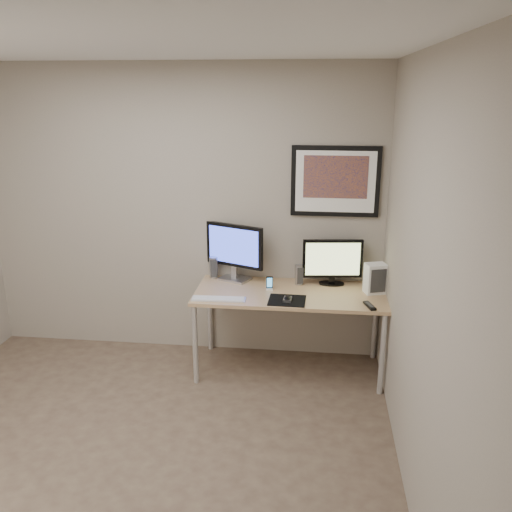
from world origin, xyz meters
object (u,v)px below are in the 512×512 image
object	(u,v)px
desk	(290,299)
monitor_tv	(332,261)
framed_art	(335,181)
phone_dock	(269,283)
fan_unit	(375,278)
speaker_left	(214,267)
keyboard	(218,299)
speaker_right	(299,275)
monitor_large	(234,250)

from	to	relation	value
desk	monitor_tv	world-z (taller)	monitor_tv
framed_art	phone_dock	size ratio (longest dim) A/B	6.27
monitor_tv	fan_unit	xyz separation A→B (m)	(0.36, -0.16, -0.09)
fan_unit	phone_dock	bearing A→B (deg)	163.45
monitor_tv	speaker_left	xyz separation A→B (m)	(-1.06, 0.06, -0.12)
framed_art	keyboard	xyz separation A→B (m)	(-0.92, -0.58, -0.88)
monitor_tv	speaker_right	world-z (taller)	monitor_tv
speaker_right	framed_art	bearing A→B (deg)	5.96
monitor_tv	speaker_right	distance (m)	0.31
speaker_right	desk	bearing A→B (deg)	-126.67
monitor_tv	keyboard	size ratio (longest dim) A/B	1.18
monitor_large	desk	bearing A→B (deg)	-3.24
speaker_right	keyboard	distance (m)	0.78
framed_art	phone_dock	bearing A→B (deg)	-150.64
monitor_tv	phone_dock	bearing A→B (deg)	-167.11
desk	fan_unit	distance (m)	0.74
framed_art	phone_dock	world-z (taller)	framed_art
desk	framed_art	distance (m)	1.07
desk	phone_dock	size ratio (longest dim) A/B	13.37
desk	phone_dock	world-z (taller)	phone_dock
monitor_tv	speaker_left	world-z (taller)	monitor_tv
desk	fan_unit	xyz separation A→B (m)	(0.71, 0.06, 0.19)
desk	phone_dock	xyz separation A→B (m)	(-0.18, 0.04, 0.13)
monitor_large	speaker_right	bearing A→B (deg)	18.26
desk	monitor_tv	distance (m)	0.50
monitor_tv	keyboard	world-z (taller)	monitor_tv
keyboard	fan_unit	xyz separation A→B (m)	(1.28, 0.31, 0.12)
speaker_right	fan_unit	xyz separation A→B (m)	(0.64, -0.14, 0.04)
framed_art	fan_unit	size ratio (longest dim) A/B	2.94
monitor_tv	speaker_left	bearing A→B (deg)	170.01
desk	fan_unit	bearing A→B (deg)	5.19
monitor_tv	keyboard	bearing A→B (deg)	-159.83
monitor_large	speaker_right	size ratio (longest dim) A/B	3.02
desk	speaker_left	size ratio (longest dim) A/B	8.17
speaker_left	speaker_right	xyz separation A→B (m)	(0.77, -0.08, -0.01)
monitor_tv	fan_unit	distance (m)	0.40
monitor_large	phone_dock	bearing A→B (deg)	-9.97
framed_art	monitor_large	xyz separation A→B (m)	(-0.86, -0.08, -0.61)
speaker_right	speaker_left	bearing A→B (deg)	155.62
speaker_right	phone_dock	world-z (taller)	speaker_right
monitor_large	keyboard	size ratio (longest dim) A/B	1.20
keyboard	framed_art	bearing A→B (deg)	30.06
monitor_large	monitor_tv	size ratio (longest dim) A/B	1.02
desk	phone_dock	bearing A→B (deg)	168.84
framed_art	phone_dock	xyz separation A→B (m)	(-0.53, -0.30, -0.83)
monitor_tv	speaker_left	distance (m)	1.07
desk	speaker_right	distance (m)	0.26
speaker_right	keyboard	world-z (taller)	speaker_right
phone_dock	fan_unit	xyz separation A→B (m)	(0.88, 0.03, 0.07)
speaker_right	monitor_tv	bearing A→B (deg)	-14.25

